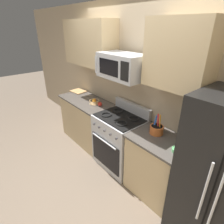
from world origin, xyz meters
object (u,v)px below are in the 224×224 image
(apple_loose, at_px, (100,104))
(cutting_board, at_px, (78,91))
(microwave, at_px, (122,66))
(utensil_crock, at_px, (157,129))
(range_oven, at_px, (119,141))
(prep_bowl, at_px, (177,150))
(bottle_oil, at_px, (186,136))
(fruit_basket, at_px, (94,101))

(apple_loose, distance_m, cutting_board, 0.95)
(microwave, bearing_deg, cutting_board, 175.75)
(utensil_crock, bearing_deg, range_oven, -173.83)
(range_oven, distance_m, apple_loose, 0.74)
(microwave, distance_m, apple_loose, 0.96)
(prep_bowl, bearing_deg, cutting_board, 175.39)
(apple_loose, relative_size, bottle_oil, 0.33)
(microwave, height_order, prep_bowl, microwave)
(range_oven, distance_m, utensil_crock, 0.83)
(prep_bowl, bearing_deg, range_oven, 176.28)
(microwave, bearing_deg, utensil_crock, 3.92)
(fruit_basket, relative_size, apple_loose, 2.44)
(utensil_crock, relative_size, prep_bowl, 2.50)
(apple_loose, bearing_deg, cutting_board, 173.61)
(apple_loose, height_order, cutting_board, apple_loose)
(cutting_board, distance_m, prep_bowl, 2.58)
(cutting_board, relative_size, bottle_oil, 1.35)
(range_oven, bearing_deg, fruit_basket, 178.16)
(utensil_crock, bearing_deg, bottle_oil, 12.91)
(range_oven, height_order, utensil_crock, utensil_crock)
(apple_loose, bearing_deg, range_oven, -3.30)
(fruit_basket, distance_m, cutting_board, 0.79)
(bottle_oil, bearing_deg, microwave, -172.78)
(range_oven, xyz_separation_m, utensil_crock, (0.65, 0.07, 0.50))
(utensil_crock, xyz_separation_m, apple_loose, (-1.23, -0.04, -0.03))
(range_oven, relative_size, bottle_oil, 4.61)
(range_oven, xyz_separation_m, apple_loose, (-0.57, 0.03, 0.47))
(microwave, height_order, cutting_board, microwave)
(range_oven, height_order, prep_bowl, range_oven)
(microwave, relative_size, apple_loose, 9.19)
(range_oven, distance_m, prep_bowl, 1.16)
(microwave, distance_m, utensil_crock, 0.99)
(range_oven, xyz_separation_m, fruit_basket, (-0.73, 0.02, 0.48))
(fruit_basket, relative_size, bottle_oil, 0.80)
(fruit_basket, xyz_separation_m, cutting_board, (-0.78, 0.11, -0.03))
(utensil_crock, bearing_deg, apple_loose, -178.24)
(apple_loose, xyz_separation_m, bottle_oil, (1.60, 0.12, 0.07))
(cutting_board, bearing_deg, fruit_basket, -8.37)
(utensil_crock, xyz_separation_m, fruit_basket, (-1.39, -0.05, -0.02))
(range_oven, height_order, bottle_oil, bottle_oil)
(prep_bowl, bearing_deg, microwave, 174.89)
(utensil_crock, height_order, apple_loose, utensil_crock)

